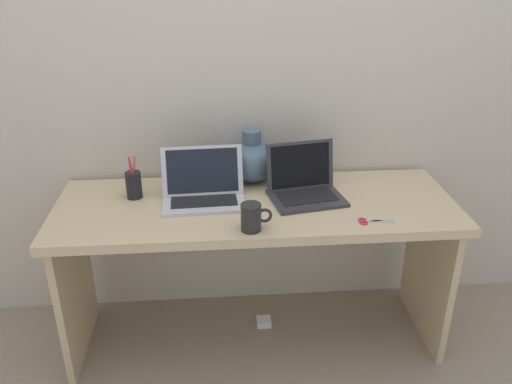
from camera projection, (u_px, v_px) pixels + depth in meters
ground_plane at (256, 336)px, 2.53m from camera, size 6.00×6.00×0.00m
back_wall at (250, 71)px, 2.32m from camera, size 4.40×0.04×2.40m
desk at (256, 232)px, 2.28m from camera, size 1.69×0.60×0.72m
laptop_left at (203, 187)px, 2.22m from camera, size 0.35×0.24×0.22m
laptop_right at (304, 183)px, 2.26m from camera, size 0.34×0.29×0.22m
green_vase at (252, 160)px, 2.40m from camera, size 0.23×0.23×0.24m
coffee_mug at (252, 217)px, 1.99m from camera, size 0.12×0.08×0.11m
pen_cup at (134, 184)px, 2.24m from camera, size 0.07×0.07×0.19m
scissors at (370, 221)px, 2.07m from camera, size 0.15×0.05×0.01m
power_brick at (264, 322)px, 2.60m from camera, size 0.07×0.07×0.03m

